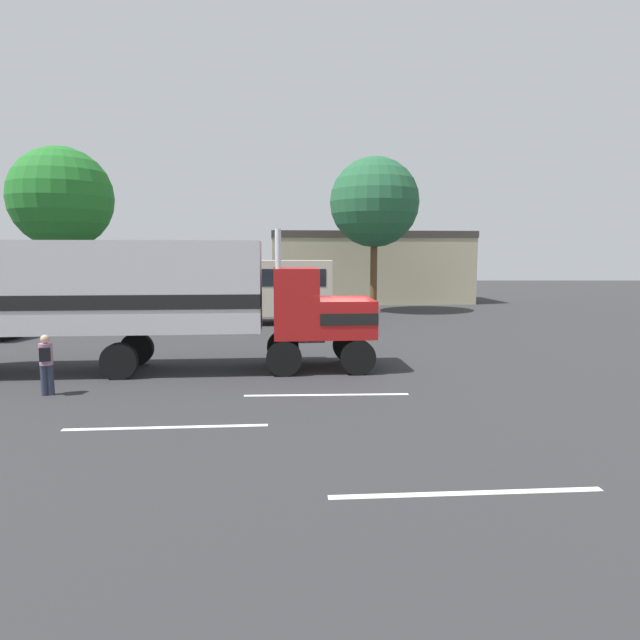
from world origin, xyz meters
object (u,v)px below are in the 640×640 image
object	(u,v)px
tree_left	(59,198)
tree_center	(372,203)
semi_truck	(127,293)
person_bystander	(43,363)
parked_bus	(228,285)

from	to	relation	value
tree_left	tree_center	bearing A→B (deg)	-3.31
semi_truck	tree_left	bearing A→B (deg)	119.40
person_bystander	tree_left	distance (m)	24.95
semi_truck	tree_center	world-z (taller)	tree_center
tree_left	person_bystander	bearing A→B (deg)	-66.74
semi_truck	tree_center	xyz separation A→B (m)	(9.45, 17.94, 4.42)
parked_bus	tree_center	distance (m)	11.15
person_bystander	tree_center	xyz separation A→B (m)	(10.70, 20.98, 6.05)
semi_truck	tree_center	bearing A→B (deg)	62.23
parked_bus	tree_center	xyz separation A→B (m)	(8.26, 5.68, 4.88)
person_bystander	semi_truck	bearing A→B (deg)	67.63
parked_bus	tree_left	bearing A→B (deg)	150.17
tree_left	semi_truck	bearing A→B (deg)	-60.60
parked_bus	tree_left	distance (m)	14.74
person_bystander	parked_bus	bearing A→B (deg)	80.97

